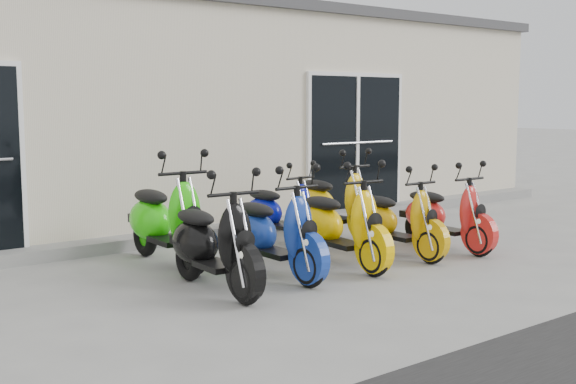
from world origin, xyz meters
name	(u,v)px	position (x,y,z in m)	size (l,w,h in m)	color
ground	(319,260)	(0.00, 0.00, 0.00)	(80.00, 80.00, 0.00)	gray
building	(123,117)	(0.00, 5.20, 1.60)	(14.00, 6.00, 3.20)	beige
roof_cap	(121,16)	(0.00, 5.20, 3.28)	(14.20, 6.20, 0.16)	#3F3F42
front_step	(226,230)	(0.00, 2.02, 0.07)	(14.00, 0.40, 0.15)	gray
door_right	(356,139)	(2.60, 2.17, 1.26)	(2.02, 0.08, 2.22)	black
scooter_front_black	(213,229)	(-1.72, -0.44, 0.62)	(0.61, 1.69, 1.25)	black
scooter_front_blue	(274,220)	(-0.90, -0.33, 0.61)	(0.61, 1.66, 1.23)	#153497
scooter_front_orange_a	(341,213)	(-0.02, -0.40, 0.62)	(0.61, 1.67, 1.23)	#FFC200
scooter_front_orange_b	(398,210)	(0.89, -0.40, 0.57)	(0.56, 1.54, 1.13)	#CE9607
scooter_front_red	(446,205)	(1.66, -0.49, 0.57)	(0.56, 1.55, 1.14)	red
scooter_back_green	(166,207)	(-1.52, 0.89, 0.67)	(0.66, 1.82, 1.34)	#2ADF0D
scooter_back_blue	(282,202)	(0.24, 1.05, 0.56)	(0.55, 1.50, 1.11)	#09119A
scooter_back_yellow	(334,193)	(1.07, 0.96, 0.62)	(0.61, 1.69, 1.25)	yellow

